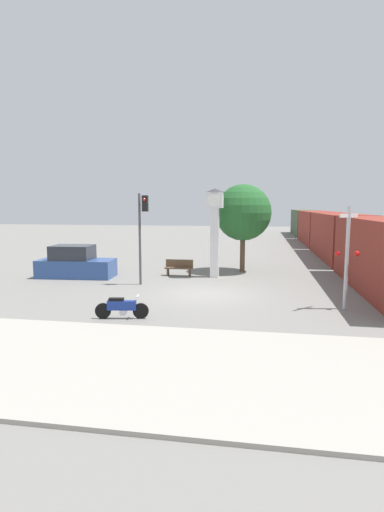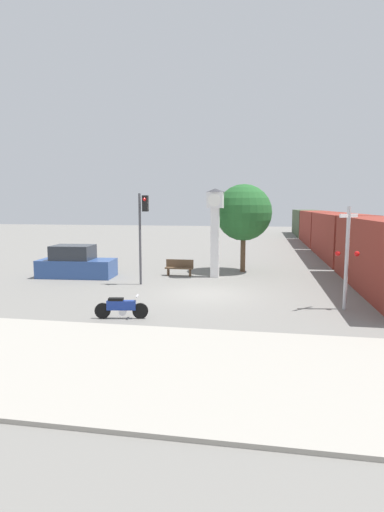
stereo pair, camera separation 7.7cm
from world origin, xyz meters
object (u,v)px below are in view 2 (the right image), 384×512
object	(u,v)px
railroad_crossing_signal	(347,254)
bench	(179,267)
motorcycle	(121,307)
street_tree	(244,213)
traffic_light	(142,223)
freight_train	(327,231)
parked_car	(76,264)
clock_tower	(215,219)

from	to	relation	value
railroad_crossing_signal	bench	bearing A→B (deg)	141.64
motorcycle	street_tree	distance (m)	12.05
motorcycle	railroad_crossing_signal	xyz separation A→B (m)	(8.13, 2.74, 1.76)
traffic_light	railroad_crossing_signal	bearing A→B (deg)	-20.18
street_tree	traffic_light	bearing A→B (deg)	-134.60
freight_train	bench	bearing A→B (deg)	-123.92
street_tree	parked_car	distance (m)	10.22
clock_tower	freight_train	distance (m)	17.85
freight_train	railroad_crossing_signal	xyz separation A→B (m)	(-2.61, -21.81, 0.47)
parked_car	railroad_crossing_signal	bearing A→B (deg)	-23.49
motorcycle	traffic_light	xyz separation A→B (m)	(-1.03, 6.11, 2.75)
clock_tower	parked_car	xyz separation A→B (m)	(-7.73, -1.35, -2.49)
traffic_light	bench	distance (m)	4.12
freight_train	railroad_crossing_signal	world-z (taller)	railroad_crossing_signal
motorcycle	bench	world-z (taller)	bench
parked_car	freight_train	bearing A→B (deg)	42.55
railroad_crossing_signal	street_tree	xyz separation A→B (m)	(-4.34, 8.25, 1.41)
motorcycle	clock_tower	distance (m)	9.62
freight_train	parked_car	xyz separation A→B (m)	(-16.14, -17.01, -0.95)
bench	clock_tower	bearing A→B (deg)	-2.20
clock_tower	traffic_light	world-z (taller)	clock_tower
motorcycle	street_tree	size ratio (longest dim) A/B	0.36
traffic_light	railroad_crossing_signal	world-z (taller)	traffic_light
traffic_light	bench	world-z (taller)	traffic_light
freight_train	bench	world-z (taller)	freight_train
freight_train	parked_car	world-z (taller)	freight_train
traffic_light	street_tree	xyz separation A→B (m)	(4.82, 4.88, 0.43)
motorcycle	parked_car	world-z (taller)	parked_car
traffic_light	parked_car	xyz separation A→B (m)	(-4.38, 1.44, -2.41)
motorcycle	parked_car	xyz separation A→B (m)	(-5.41, 7.55, 0.34)
street_tree	parked_car	xyz separation A→B (m)	(-9.19, -3.45, -2.83)
freight_train	bench	size ratio (longest dim) A/B	29.92
motorcycle	parked_car	size ratio (longest dim) A/B	0.44
clock_tower	street_tree	size ratio (longest dim) A/B	0.94
motorcycle	bench	xyz separation A→B (m)	(0.26, 8.97, 0.08)
traffic_light	railroad_crossing_signal	size ratio (longest dim) A/B	1.16
traffic_light	parked_car	world-z (taller)	traffic_light
motorcycle	traffic_light	bearing A→B (deg)	90.42
clock_tower	railroad_crossing_signal	distance (m)	8.53
bench	parked_car	bearing A→B (deg)	-165.85
railroad_crossing_signal	motorcycle	bearing A→B (deg)	-161.36
freight_train	traffic_light	distance (m)	21.93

